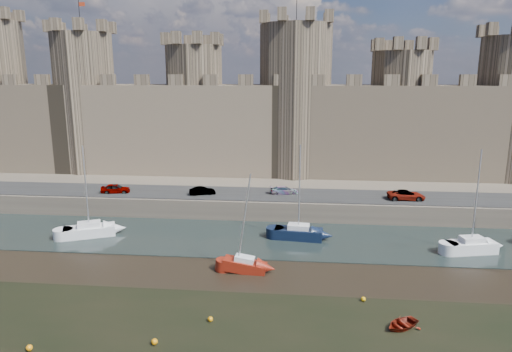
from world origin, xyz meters
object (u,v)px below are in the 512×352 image
object	(u,v)px
sailboat_2	(471,245)
sailboat_4	(245,264)
car_1	(202,191)
sailboat_0	(89,230)
car_0	(116,189)
car_2	(284,190)
sailboat_1	(298,232)
car_3	(406,195)

from	to	relation	value
sailboat_2	sailboat_4	distance (m)	23.76
car_1	sailboat_2	xyz separation A→B (m)	(30.54, -10.99, -2.21)
sailboat_0	sailboat_2	size ratio (longest dim) A/B	0.97
car_0	sailboat_0	xyz separation A→B (m)	(0.80, -9.90, -2.34)
sailboat_4	car_2	bearing A→B (deg)	84.26
sailboat_0	sailboat_2	world-z (taller)	sailboat_2
sailboat_2	sailboat_4	size ratio (longest dim) A/B	1.14
car_1	sailboat_1	world-z (taller)	sailboat_1
car_2	sailboat_4	bearing A→B (deg)	161.93
sailboat_2	car_0	bearing A→B (deg)	152.98
sailboat_4	car_0	bearing A→B (deg)	141.15
sailboat_2	sailboat_1	bearing A→B (deg)	159.84
car_1	car_0	bearing A→B (deg)	71.71
car_0	car_1	bearing A→B (deg)	-99.15
sailboat_4	car_3	bearing A→B (deg)	46.91
car_1	car_2	size ratio (longest dim) A/B	0.92
car_2	sailboat_0	xyz separation A→B (m)	(-21.73, -11.57, -2.23)
car_1	sailboat_2	bearing A→B (deg)	-128.77
car_0	car_3	xyz separation A→B (m)	(38.06, 0.23, 0.00)
car_0	car_2	size ratio (longest dim) A/B	1.03
car_1	car_2	distance (m)	10.84
car_2	car_3	world-z (taller)	car_3
car_0	sailboat_4	xyz separation A→B (m)	(19.55, -17.55, -2.44)
car_1	car_3	xyz separation A→B (m)	(26.26, 0.09, 0.09)
car_0	sailboat_1	xyz separation A→B (m)	(24.53, -8.50, -2.32)
car_0	sailboat_1	size ratio (longest dim) A/B	0.36
car_0	car_2	world-z (taller)	car_0
sailboat_4	sailboat_1	bearing A→B (deg)	64.21
car_0	car_3	world-z (taller)	car_3
car_2	sailboat_4	world-z (taller)	sailboat_4
car_1	car_3	bearing A→B (deg)	-108.78
car_3	sailboat_4	bearing A→B (deg)	132.02
car_3	sailboat_4	world-z (taller)	sailboat_4
car_1	sailboat_2	distance (m)	32.54
car_1	sailboat_0	world-z (taller)	sailboat_0
car_3	sailboat_4	xyz separation A→B (m)	(-18.52, -17.78, -2.44)
car_0	sailboat_2	world-z (taller)	sailboat_2
car_0	sailboat_2	bearing A→B (deg)	-114.21
sailboat_4	sailboat_0	bearing A→B (deg)	160.86
sailboat_0	car_2	bearing A→B (deg)	3.95
car_1	sailboat_4	world-z (taller)	sailboat_4
sailboat_0	sailboat_4	distance (m)	20.25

